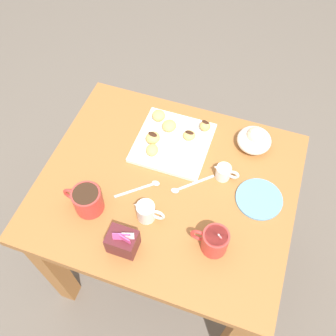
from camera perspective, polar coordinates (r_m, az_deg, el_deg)
name	(u,v)px	position (r m, az deg, el deg)	size (l,w,h in m)	color
ground_plane	(167,257)	(1.96, -0.09, -13.26)	(8.00, 8.00, 0.00)	#665B51
dining_table	(167,204)	(1.44, -0.12, -5.44)	(0.88, 0.75, 0.72)	#A36633
pastry_plate_square	(173,143)	(1.40, 0.75, 3.85)	(0.27, 0.27, 0.02)	white
coffee_mug_red_left	(214,241)	(1.17, 7.01, -10.83)	(0.12, 0.08, 0.14)	red
coffee_mug_red_right	(87,200)	(1.25, -12.14, -4.71)	(0.14, 0.10, 0.09)	red
cream_pitcher_white	(146,211)	(1.22, -3.28, -6.56)	(0.10, 0.06, 0.07)	white
sugar_caddy	(123,242)	(1.18, -6.86, -10.98)	(0.09, 0.07, 0.11)	#561E23
ice_cream_bowl	(254,139)	(1.41, 12.93, 4.25)	(0.12, 0.12, 0.09)	white
chocolate_sauce_pitcher	(224,172)	(1.32, 8.43, -0.58)	(0.09, 0.05, 0.06)	white
saucer_sky_left	(259,199)	(1.31, 13.59, -4.57)	(0.16, 0.16, 0.01)	#66A8DB
loose_spoon_near_saucer	(143,188)	(1.30, -3.85, -2.97)	(0.13, 0.11, 0.01)	silver
loose_spoon_by_plate	(188,186)	(1.31, 2.97, -2.71)	(0.13, 0.11, 0.01)	silver
beignet_0	(169,126)	(1.42, 0.18, 6.41)	(0.05, 0.06, 0.03)	#E5B260
beignet_1	(159,115)	(1.46, -1.42, 7.95)	(0.05, 0.05, 0.03)	#E5B260
beignet_2	(205,126)	(1.42, 5.63, 6.36)	(0.04, 0.04, 0.04)	#E5B260
chocolate_drizzle_2	(206,122)	(1.41, 5.70, 6.92)	(0.03, 0.01, 0.01)	#381E11
beignet_3	(153,138)	(1.38, -2.30, 4.59)	(0.05, 0.05, 0.04)	#E5B260
chocolate_drizzle_3	(153,134)	(1.37, -2.33, 5.12)	(0.04, 0.02, 0.01)	#381E11
beignet_4	(189,135)	(1.40, 3.24, 4.97)	(0.05, 0.04, 0.03)	#E5B260
chocolate_drizzle_4	(190,133)	(1.39, 3.27, 5.38)	(0.03, 0.02, 0.01)	#381E11
beignet_5	(152,150)	(1.36, -2.42, 2.74)	(0.05, 0.04, 0.03)	#E5B260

